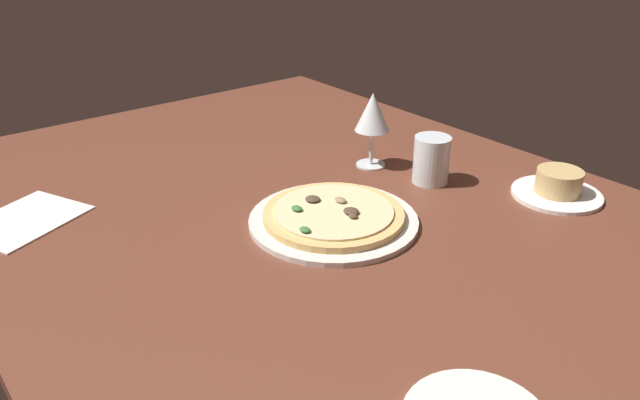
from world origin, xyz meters
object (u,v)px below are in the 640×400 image
object	(u,v)px
ramekin_on_saucer	(558,187)
water_glass	(431,163)
pizza_main	(333,217)
paper_menu	(24,220)
wine_glass_far	(372,114)

from	to	relation	value
ramekin_on_saucer	water_glass	xyz separation A→B (cm)	(-19.60, -13.73, 2.03)
pizza_main	paper_menu	bearing A→B (deg)	-129.41
pizza_main	water_glass	xyz separation A→B (cm)	(-1.40, 26.14, 2.86)
pizza_main	water_glass	world-z (taller)	water_glass
paper_menu	pizza_main	bearing A→B (deg)	26.21
ramekin_on_saucer	pizza_main	bearing A→B (deg)	-114.54
ramekin_on_saucer	water_glass	distance (cm)	24.01
pizza_main	wine_glass_far	xyz separation A→B (cm)	(-14.76, 22.46, 10.15)
pizza_main	wine_glass_far	world-z (taller)	wine_glass_far
paper_menu	ramekin_on_saucer	bearing A→B (deg)	32.85
pizza_main	paper_menu	world-z (taller)	pizza_main
pizza_main	wine_glass_far	distance (cm)	28.73
wine_glass_far	paper_menu	size ratio (longest dim) A/B	0.85
pizza_main	paper_menu	size ratio (longest dim) A/B	1.58
wine_glass_far	water_glass	bearing A→B (deg)	15.41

